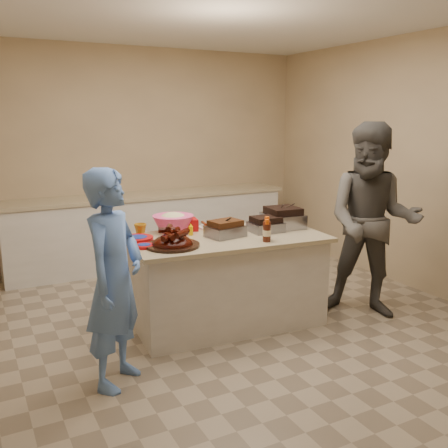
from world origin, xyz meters
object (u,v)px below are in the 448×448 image
rib_platter (173,247)px  mustard_bottle (191,235)px  island (227,322)px  guest_blue (119,381)px  roasting_pan (283,228)px  guest_gray (366,314)px  bbq_bottle_a (267,240)px  plastic_cup (141,235)px  coleslaw_bowl (173,231)px  bbq_bottle_b (267,242)px

rib_platter → mustard_bottle: rib_platter is taller
island → guest_blue: (-1.16, -0.56, 0.00)m
island → roasting_pan: roasting_pan is taller
island → guest_gray: (1.29, -0.44, 0.00)m
rib_platter → mustard_bottle: (0.29, 0.29, 0.00)m
bbq_bottle_a → plastic_cup: (-0.90, 0.68, 0.00)m
island → bbq_bottle_a: bearing=-45.9°
bbq_bottle_a → guest_blue: size_ratio=0.13×
island → rib_platter: bearing=-163.9°
island → mustard_bottle: bearing=150.5°
coleslaw_bowl → bbq_bottle_a: coleslaw_bowl is taller
bbq_bottle_a → mustard_bottle: 0.68m
bbq_bottle_b → plastic_cup: size_ratio=1.73×
island → coleslaw_bowl: (-0.35, 0.39, 0.81)m
island → bbq_bottle_b: 0.90m
roasting_pan → guest_gray: size_ratio=0.19×
guest_gray → roasting_pan: bearing=-171.0°
rib_platter → roasting_pan: rib_platter is taller
island → guest_gray: island is taller
island → roasting_pan: 1.03m
rib_platter → roasting_pan: 1.20m
coleslaw_bowl → bbq_bottle_b: 0.91m
roasting_pan → coleslaw_bowl: coleslaw_bowl is taller
rib_platter → guest_gray: (1.84, -0.32, -0.81)m
coleslaw_bowl → plastic_cup: 0.31m
roasting_pan → coleslaw_bowl: size_ratio=0.89×
coleslaw_bowl → guest_gray: size_ratio=0.21×
coleslaw_bowl → plastic_cup: size_ratio=3.41×
plastic_cup → guest_gray: bearing=-23.0°
island → plastic_cup: bearing=153.9°
coleslaw_bowl → guest_blue: bearing=-130.7°
bbq_bottle_a → guest_blue: bearing=-168.8°
plastic_cup → guest_gray: (1.95, -0.83, -0.81)m
plastic_cup → guest_blue: 1.35m
coleslaw_bowl → mustard_bottle: 0.22m
bbq_bottle_a → mustard_bottle: (-0.50, 0.47, 0.00)m
island → roasting_pan: bearing=9.9°
island → mustard_bottle: size_ratio=15.87×
bbq_bottle_a → rib_platter: bearing=167.8°
island → mustard_bottle: 0.88m
mustard_bottle → guest_gray: (1.55, -0.61, -0.81)m
bbq_bottle_a → guest_gray: size_ratio=0.11×
island → plastic_cup: (-0.66, 0.39, 0.81)m
island → bbq_bottle_b: (0.21, -0.33, 0.81)m
coleslaw_bowl → guest_blue: (-0.82, -0.95, -0.81)m
bbq_bottle_b → guest_gray: 1.35m
rib_platter → guest_blue: bearing=-143.6°
rib_platter → bbq_bottle_a: bearing=-12.2°
rib_platter → guest_gray: bearing=-9.9°
coleslaw_bowl → guest_gray: bearing=-26.7°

